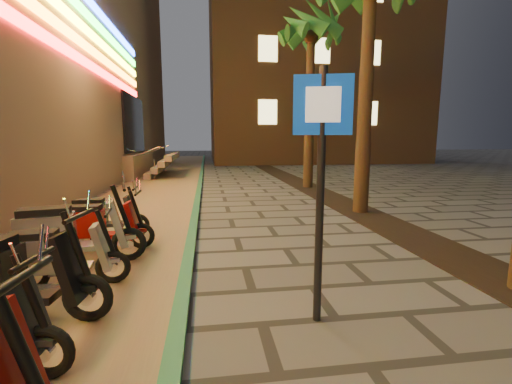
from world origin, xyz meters
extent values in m
cube|color=#8C7251|center=(-2.60, 10.00, 0.01)|extent=(3.40, 60.00, 0.01)
cube|color=#2A7048|center=(-0.90, 10.00, 0.05)|extent=(0.18, 60.00, 0.10)
cube|color=black|center=(3.60, 5.00, 0.01)|extent=(1.20, 40.00, 0.02)
cube|color=black|center=(-4.45, 18.00, 2.80)|extent=(0.08, 5.00, 3.00)
cube|color=gray|center=(-6.50, 18.00, 0.60)|extent=(5.00, 6.00, 1.20)
cube|color=#FF1414|center=(-4.45, 6.00, 4.50)|extent=(0.06, 26.00, 0.28)
cube|color=gray|center=(-3.50, 18.00, 0.15)|extent=(0.35, 5.00, 0.30)
cube|color=gray|center=(-3.15, 18.00, 0.45)|extent=(0.35, 5.00, 0.30)
cube|color=gray|center=(-2.80, 18.00, 0.75)|extent=(0.35, 5.00, 0.30)
cube|color=gray|center=(-2.45, 18.00, 1.05)|extent=(0.35, 5.00, 0.30)
cylinder|color=silver|center=(-3.90, 16.00, 1.25)|extent=(2.09, 0.06, 0.81)
cylinder|color=silver|center=(-3.90, 20.00, 1.25)|extent=(2.09, 0.06, 0.81)
cube|color=brown|center=(9.00, 32.00, 12.50)|extent=(18.00, 16.00, 25.00)
cube|color=#FCE98A|center=(4.00, 23.97, 4.00)|extent=(1.40, 0.06, 1.80)
cube|color=#FCE98A|center=(8.00, 23.97, 4.00)|extent=(1.40, 0.06, 1.80)
cube|color=#FCE98A|center=(12.00, 23.97, 4.00)|extent=(1.40, 0.06, 1.80)
cube|color=#FCE98A|center=(4.00, 23.97, 8.50)|extent=(1.40, 0.06, 1.80)
cube|color=#FCE98A|center=(8.00, 23.97, 8.50)|extent=(1.40, 0.06, 1.80)
cube|color=#FCE98A|center=(12.00, 23.97, 8.50)|extent=(1.40, 0.06, 1.80)
cylinder|color=#472D19|center=(3.60, 7.00, 2.85)|extent=(0.40, 0.40, 5.70)
cylinder|color=#472D19|center=(3.60, 12.00, 2.98)|extent=(0.40, 0.40, 5.95)
sphere|color=#472D19|center=(3.60, 12.00, 5.95)|extent=(0.56, 0.56, 0.56)
cone|color=#25591C|center=(4.49, 12.00, 6.40)|extent=(0.60, 1.93, 1.52)
cone|color=#25591C|center=(4.28, 12.57, 6.40)|extent=(1.70, 1.86, 1.52)
cone|color=#25591C|center=(3.75, 12.87, 6.40)|extent=(2.00, 0.93, 1.52)
cone|color=#25591C|center=(3.16, 12.77, 6.40)|extent=(1.97, 1.48, 1.52)
cone|color=#25591C|center=(2.77, 12.30, 6.40)|extent=(1.22, 2.02, 1.52)
cone|color=#25591C|center=(2.77, 11.70, 6.40)|extent=(1.22, 2.02, 1.52)
cone|color=#25591C|center=(3.16, 11.23, 6.40)|extent=(1.97, 1.48, 1.52)
cone|color=#25591C|center=(3.75, 11.13, 6.40)|extent=(2.00, 0.93, 1.52)
cone|color=#25591C|center=(4.28, 11.43, 6.40)|extent=(1.70, 1.86, 1.52)
cylinder|color=black|center=(0.61, 1.68, 1.36)|extent=(0.09, 0.09, 2.71)
cube|color=#0D40AD|center=(0.61, 1.66, 2.33)|extent=(0.59, 0.19, 0.60)
cube|color=white|center=(0.60, 1.64, 2.33)|extent=(0.34, 0.11, 0.35)
cube|color=maroon|center=(-1.73, 0.21, 0.66)|extent=(0.32, 0.46, 0.78)
cylinder|color=black|center=(-1.65, 0.20, 0.88)|extent=(0.31, 0.10, 0.82)
cylinder|color=black|center=(-1.60, 0.20, 1.24)|extent=(0.09, 0.64, 0.05)
torus|color=black|center=(-1.92, 1.07, 0.24)|extent=(0.50, 0.15, 0.49)
cylinder|color=silver|center=(-1.92, 1.07, 0.24)|extent=(0.14, 0.11, 0.13)
cube|color=#232527|center=(-2.05, 1.09, 0.56)|extent=(0.29, 0.40, 0.66)
cylinder|color=black|center=(-1.99, 1.08, 0.75)|extent=(0.26, 0.09, 0.70)
cylinder|color=black|center=(-1.94, 1.08, 1.05)|extent=(0.10, 0.55, 0.04)
cube|color=#232527|center=(-1.92, 1.07, 0.36)|extent=(0.22, 0.15, 0.06)
torus|color=black|center=(-1.89, 2.00, 0.28)|extent=(0.56, 0.17, 0.55)
cylinder|color=silver|center=(-1.89, 2.00, 0.28)|extent=(0.16, 0.12, 0.15)
cube|color=black|center=(-2.49, 2.07, 0.32)|extent=(0.62, 0.42, 0.09)
cube|color=black|center=(-2.03, 2.02, 0.64)|extent=(0.33, 0.46, 0.75)
cylinder|color=black|center=(-1.96, 2.01, 0.85)|extent=(0.30, 0.11, 0.79)
cylinder|color=black|center=(-1.91, 2.00, 1.20)|extent=(0.11, 0.62, 0.05)
cube|color=black|center=(-1.89, 2.00, 0.41)|extent=(0.25, 0.17, 0.06)
torus|color=black|center=(-2.89, 2.89, 0.24)|extent=(0.48, 0.15, 0.47)
cylinder|color=silver|center=(-2.89, 2.89, 0.24)|extent=(0.14, 0.11, 0.13)
torus|color=black|center=(-1.88, 3.02, 0.24)|extent=(0.48, 0.15, 0.47)
cylinder|color=silver|center=(-1.88, 3.02, 0.24)|extent=(0.14, 0.11, 0.13)
cube|color=silver|center=(-2.39, 2.95, 0.27)|extent=(0.53, 0.37, 0.07)
cube|color=silver|center=(-2.82, 2.90, 0.50)|extent=(0.67, 0.42, 0.45)
cube|color=black|center=(-2.82, 2.90, 0.76)|extent=(0.59, 0.36, 0.11)
cube|color=silver|center=(-2.01, 3.00, 0.54)|extent=(0.29, 0.39, 0.64)
cylinder|color=black|center=(-1.95, 3.01, 0.72)|extent=(0.25, 0.10, 0.67)
cylinder|color=black|center=(-1.90, 3.02, 1.01)|extent=(0.11, 0.52, 0.04)
cube|color=silver|center=(-1.88, 3.02, 0.34)|extent=(0.21, 0.15, 0.05)
torus|color=black|center=(-3.06, 3.61, 0.29)|extent=(0.58, 0.25, 0.57)
cylinder|color=silver|center=(-3.06, 3.61, 0.29)|extent=(0.18, 0.14, 0.15)
torus|color=black|center=(-1.87, 3.92, 0.29)|extent=(0.58, 0.25, 0.57)
cylinder|color=silver|center=(-1.87, 3.92, 0.29)|extent=(0.18, 0.14, 0.15)
cube|color=#AAAAB2|center=(-2.47, 3.76, 0.33)|extent=(0.68, 0.51, 0.09)
cube|color=#AAAAB2|center=(-2.97, 3.63, 0.60)|extent=(0.85, 0.59, 0.55)
cube|color=black|center=(-2.97, 3.63, 0.92)|extent=(0.75, 0.51, 0.13)
cube|color=#AAAAB2|center=(-2.02, 3.88, 0.66)|extent=(0.39, 0.50, 0.77)
cylinder|color=black|center=(-1.94, 3.90, 0.88)|extent=(0.31, 0.15, 0.81)
cylinder|color=black|center=(-1.89, 3.91, 1.23)|extent=(0.20, 0.63, 0.05)
cube|color=#AAAAB2|center=(-1.87, 3.92, 0.42)|extent=(0.27, 0.21, 0.07)
torus|color=black|center=(-2.83, 4.55, 0.24)|extent=(0.48, 0.10, 0.48)
cylinder|color=silver|center=(-2.83, 4.55, 0.24)|extent=(0.13, 0.10, 0.13)
torus|color=black|center=(-1.79, 4.57, 0.24)|extent=(0.48, 0.10, 0.48)
cylinder|color=silver|center=(-1.79, 4.57, 0.24)|extent=(0.13, 0.10, 0.13)
cube|color=maroon|center=(-2.32, 4.56, 0.28)|extent=(0.52, 0.32, 0.07)
cube|color=maroon|center=(-2.75, 4.56, 0.51)|extent=(0.66, 0.36, 0.46)
cube|color=black|center=(-2.75, 4.56, 0.78)|extent=(0.58, 0.31, 0.11)
cube|color=maroon|center=(-1.92, 4.57, 0.56)|extent=(0.25, 0.38, 0.65)
cylinder|color=black|center=(-1.85, 4.57, 0.74)|extent=(0.26, 0.07, 0.69)
cylinder|color=black|center=(-1.80, 4.57, 1.04)|extent=(0.05, 0.54, 0.04)
cube|color=maroon|center=(-1.79, 4.57, 0.35)|extent=(0.21, 0.13, 0.06)
torus|color=black|center=(-3.01, 5.44, 0.23)|extent=(0.47, 0.10, 0.46)
cylinder|color=silver|center=(-3.01, 5.44, 0.23)|extent=(0.13, 0.09, 0.13)
torus|color=black|center=(-2.01, 5.46, 0.23)|extent=(0.47, 0.10, 0.46)
cylinder|color=silver|center=(-2.01, 5.46, 0.23)|extent=(0.13, 0.09, 0.13)
cube|color=#262A2B|center=(-2.52, 5.45, 0.27)|extent=(0.50, 0.32, 0.07)
cube|color=#262A2B|center=(-2.94, 5.44, 0.49)|extent=(0.63, 0.35, 0.45)
cube|color=black|center=(-2.94, 5.44, 0.75)|extent=(0.56, 0.30, 0.11)
cube|color=#262A2B|center=(-2.14, 5.46, 0.54)|extent=(0.25, 0.36, 0.63)
cylinder|color=black|center=(-2.07, 5.46, 0.72)|extent=(0.25, 0.07, 0.66)
cylinder|color=black|center=(-2.03, 5.46, 1.00)|extent=(0.05, 0.52, 0.04)
cube|color=#262A2B|center=(-2.01, 5.46, 0.34)|extent=(0.20, 0.13, 0.05)
camera|label=1|loc=(-0.56, -1.75, 1.99)|focal=24.00mm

